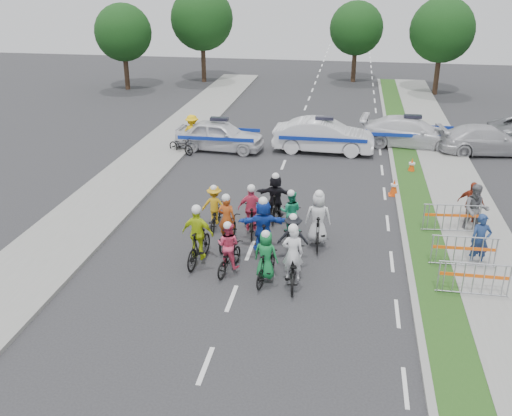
% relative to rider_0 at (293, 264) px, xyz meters
% --- Properties ---
extents(ground, '(90.00, 90.00, 0.00)m').
position_rel_rider_0_xyz_m(ground, '(-1.60, -1.11, -0.65)').
color(ground, '#28282B').
rests_on(ground, ground).
extents(curb_right, '(0.20, 60.00, 0.12)m').
position_rel_rider_0_xyz_m(curb_right, '(3.50, 3.89, -0.59)').
color(curb_right, gray).
rests_on(curb_right, ground).
extents(grass_strip, '(1.20, 60.00, 0.11)m').
position_rel_rider_0_xyz_m(grass_strip, '(4.20, 3.89, -0.60)').
color(grass_strip, '#1F4817').
rests_on(grass_strip, ground).
extents(sidewalk_right, '(2.40, 60.00, 0.13)m').
position_rel_rider_0_xyz_m(sidewalk_right, '(6.00, 3.89, -0.59)').
color(sidewalk_right, gray).
rests_on(sidewalk_right, ground).
extents(sidewalk_left, '(3.00, 60.00, 0.13)m').
position_rel_rider_0_xyz_m(sidewalk_left, '(-8.10, 3.89, -0.59)').
color(sidewalk_left, gray).
rests_on(sidewalk_left, ground).
extents(rider_0, '(0.85, 2.00, 1.98)m').
position_rel_rider_0_xyz_m(rider_0, '(0.00, 0.00, 0.00)').
color(rider_0, black).
rests_on(rider_0, ground).
extents(rider_1, '(0.80, 1.70, 1.73)m').
position_rel_rider_0_xyz_m(rider_1, '(-0.79, -0.01, 0.02)').
color(rider_1, black).
rests_on(rider_1, ground).
extents(rider_2, '(0.91, 1.76, 1.71)m').
position_rel_rider_0_xyz_m(rider_2, '(-2.01, 0.44, -0.01)').
color(rider_2, black).
rests_on(rider_2, ground).
extents(rider_3, '(1.06, 1.98, 2.03)m').
position_rel_rider_0_xyz_m(rider_3, '(-3.05, 0.78, 0.12)').
color(rider_3, black).
rests_on(rider_3, ground).
extents(rider_4, '(1.02, 1.76, 1.74)m').
position_rel_rider_0_xyz_m(rider_4, '(-0.14, 1.29, 0.03)').
color(rider_4, black).
rests_on(rider_4, ground).
extents(rider_5, '(1.68, 2.00, 2.03)m').
position_rel_rider_0_xyz_m(rider_5, '(-1.15, 1.77, 0.19)').
color(rider_5, black).
rests_on(rider_5, ground).
extents(rider_6, '(0.78, 1.90, 1.90)m').
position_rel_rider_0_xyz_m(rider_6, '(-2.43, 2.16, -0.03)').
color(rider_6, black).
rests_on(rider_6, ground).
extents(rider_7, '(0.89, 1.98, 2.04)m').
position_rel_rider_0_xyz_m(rider_7, '(0.56, 2.63, 0.13)').
color(rider_7, black).
rests_on(rider_7, ground).
extents(rider_8, '(0.73, 1.72, 1.75)m').
position_rel_rider_0_xyz_m(rider_8, '(-0.42, 3.25, 0.00)').
color(rider_8, black).
rests_on(rider_8, ground).
extents(rider_9, '(1.00, 1.85, 1.89)m').
position_rel_rider_0_xyz_m(rider_9, '(-1.77, 3.16, 0.07)').
color(rider_9, black).
rests_on(rider_9, ground).
extents(rider_10, '(0.94, 1.65, 1.66)m').
position_rel_rider_0_xyz_m(rider_10, '(-3.17, 3.49, 0.00)').
color(rider_10, black).
rests_on(rider_10, ground).
extents(rider_11, '(1.50, 1.79, 1.87)m').
position_rel_rider_0_xyz_m(rider_11, '(-1.12, 4.53, 0.13)').
color(rider_11, black).
rests_on(rider_11, ground).
extents(police_car_0, '(4.64, 2.15, 1.54)m').
position_rel_rider_0_xyz_m(police_car_0, '(-5.11, 12.74, 0.12)').
color(police_car_0, silver).
rests_on(police_car_0, ground).
extents(police_car_1, '(5.09, 1.89, 1.66)m').
position_rel_rider_0_xyz_m(police_car_1, '(0.12, 13.30, 0.18)').
color(police_car_1, silver).
rests_on(police_car_1, ground).
extents(police_car_2, '(5.44, 2.74, 1.52)m').
position_rel_rider_0_xyz_m(police_car_2, '(4.55, 14.99, 0.11)').
color(police_car_2, silver).
rests_on(police_car_2, ground).
extents(civilian_sedan, '(5.15, 2.74, 1.42)m').
position_rel_rider_0_xyz_m(civilian_sedan, '(8.20, 14.35, 0.06)').
color(civilian_sedan, silver).
rests_on(civilian_sedan, ground).
extents(spectator_0, '(0.69, 0.50, 1.74)m').
position_rel_rider_0_xyz_m(spectator_0, '(5.61, 2.07, 0.22)').
color(spectator_0, navy).
rests_on(spectator_0, ground).
extents(spectator_1, '(0.93, 0.74, 1.84)m').
position_rel_rider_0_xyz_m(spectator_1, '(5.88, 4.45, 0.27)').
color(spectator_1, slate).
rests_on(spectator_1, ground).
extents(spectator_2, '(1.05, 0.80, 1.65)m').
position_rel_rider_0_xyz_m(spectator_2, '(5.87, 5.25, 0.17)').
color(spectator_2, maroon).
rests_on(spectator_2, ground).
extents(marshal_hiviz, '(1.36, 1.14, 1.83)m').
position_rel_rider_0_xyz_m(marshal_hiviz, '(-6.48, 12.52, 0.26)').
color(marshal_hiviz, yellow).
rests_on(marshal_hiviz, ground).
extents(barrier_0, '(2.00, 0.50, 1.12)m').
position_rel_rider_0_xyz_m(barrier_0, '(5.10, 0.06, -0.09)').
color(barrier_0, '#A5A8AD').
rests_on(barrier_0, ground).
extents(barrier_1, '(2.01, 0.56, 1.12)m').
position_rel_rider_0_xyz_m(barrier_1, '(5.10, 1.77, -0.09)').
color(barrier_1, '#A5A8AD').
rests_on(barrier_1, ground).
extents(barrier_2, '(2.04, 0.68, 1.12)m').
position_rel_rider_0_xyz_m(barrier_2, '(5.10, 4.32, -0.09)').
color(barrier_2, '#A5A8AD').
rests_on(barrier_2, ground).
extents(cone_0, '(0.40, 0.40, 0.70)m').
position_rel_rider_0_xyz_m(cone_0, '(3.35, 7.77, -0.31)').
color(cone_0, '#F24C0C').
rests_on(cone_0, ground).
extents(cone_1, '(0.40, 0.40, 0.70)m').
position_rel_rider_0_xyz_m(cone_1, '(4.29, 10.72, -0.31)').
color(cone_1, '#F24C0C').
rests_on(cone_1, ground).
extents(parked_bike, '(1.69, 1.25, 0.85)m').
position_rel_rider_0_xyz_m(parked_bike, '(-6.89, 11.78, -0.23)').
color(parked_bike, black).
rests_on(parked_bike, ground).
extents(tree_0, '(4.20, 4.20, 6.30)m').
position_rel_rider_0_xyz_m(tree_0, '(-15.60, 26.89, 3.53)').
color(tree_0, '#382619').
rests_on(tree_0, ground).
extents(tree_1, '(4.55, 4.55, 6.82)m').
position_rel_rider_0_xyz_m(tree_1, '(7.40, 28.89, 3.88)').
color(tree_1, '#382619').
rests_on(tree_1, ground).
extents(tree_3, '(4.90, 4.90, 7.35)m').
position_rel_rider_0_xyz_m(tree_3, '(-10.60, 30.89, 4.24)').
color(tree_3, '#382619').
rests_on(tree_3, ground).
extents(tree_4, '(4.20, 4.20, 6.30)m').
position_rel_rider_0_xyz_m(tree_4, '(1.40, 32.89, 3.53)').
color(tree_4, '#382619').
rests_on(tree_4, ground).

